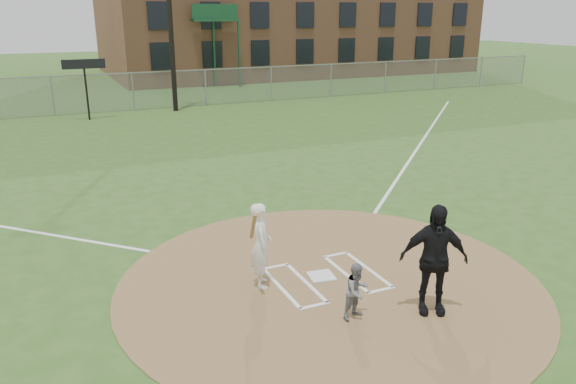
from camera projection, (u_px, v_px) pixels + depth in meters
name	position (u px, v px, depth m)	size (l,w,h in m)	color
ground	(329.00, 282.00, 11.20)	(140.00, 140.00, 0.00)	#2F541D
dirt_circle	(329.00, 282.00, 11.20)	(8.40, 8.40, 0.02)	olive
home_plate	(321.00, 276.00, 11.36)	(0.50, 0.50, 0.03)	silver
foul_line_first	(420.00, 145.00, 22.53)	(0.10, 24.00, 0.01)	white
catcher	(357.00, 291.00, 9.73)	(0.50, 0.39, 1.02)	slate
umpire	(434.00, 259.00, 9.79)	(1.19, 0.49, 2.02)	black
batters_boxes	(326.00, 278.00, 11.32)	(2.08, 1.88, 0.01)	white
batter_at_plate	(261.00, 245.00, 10.78)	(0.68, 1.05, 1.78)	white
outfield_fence	(133.00, 92.00, 29.93)	(56.08, 0.08, 2.03)	slate
scoreboard_sign	(84.00, 71.00, 26.96)	(2.00, 0.10, 2.93)	black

